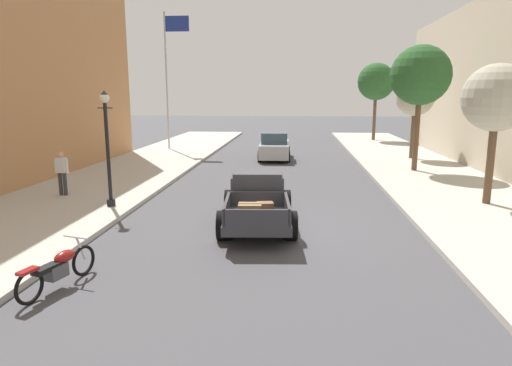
{
  "coord_description": "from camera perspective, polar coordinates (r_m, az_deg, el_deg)",
  "views": [
    {
      "loc": [
        0.93,
        -13.06,
        3.86
      ],
      "look_at": [
        -0.36,
        1.28,
        1.0
      ],
      "focal_mm": 31.25,
      "sensor_mm": 36.0,
      "label": 1
    }
  ],
  "objects": [
    {
      "name": "motorcycle_parked",
      "position": [
        9.94,
        -24.02,
        -9.9
      ],
      "size": [
        0.77,
        2.07,
        0.93
      ],
      "color": "black",
      "rests_on": "ground"
    },
    {
      "name": "sidewalk_right",
      "position": [
        15.0,
        29.97,
        -4.93
      ],
      "size": [
        5.5,
        64.0,
        0.15
      ],
      "primitive_type": "cube",
      "color": "#B7B2A8",
      "rests_on": "ground"
    },
    {
      "name": "street_tree_farthest",
      "position": [
        38.56,
        15.13,
        12.39
      ],
      "size": [
        3.01,
        3.01,
        6.27
      ],
      "color": "brown",
      "rests_on": "sidewalk_right"
    },
    {
      "name": "hotrod_truck_gunmetal",
      "position": [
        13.49,
        0.17,
        -2.07
      ],
      "size": [
        2.44,
        5.03,
        1.58
      ],
      "color": "#333338",
      "rests_on": "ground"
    },
    {
      "name": "street_tree_second",
      "position": [
        23.39,
        20.31,
        12.75
      ],
      "size": [
        2.87,
        2.87,
        6.07
      ],
      "color": "brown",
      "rests_on": "sidewalk_right"
    },
    {
      "name": "street_tree_nearest",
      "position": [
        17.09,
        28.45,
        9.46
      ],
      "size": [
        2.26,
        2.26,
        4.74
      ],
      "color": "brown",
      "rests_on": "sidewalk_right"
    },
    {
      "name": "car_background_silver",
      "position": [
        27.13,
        2.39,
        4.67
      ],
      "size": [
        1.95,
        4.34,
        1.65
      ],
      "color": "#B7B7BC",
      "rests_on": "ground"
    },
    {
      "name": "flagpole",
      "position": [
        31.73,
        -11.03,
        14.48
      ],
      "size": [
        1.74,
        0.16,
        9.16
      ],
      "color": "#B2B2B7",
      "rests_on": "sidewalk_left"
    },
    {
      "name": "sidewalk_left",
      "position": [
        15.87,
        -26.15,
        -3.74
      ],
      "size": [
        5.5,
        64.0,
        0.15
      ],
      "primitive_type": "cube",
      "color": "#B7B2A8",
      "rests_on": "ground"
    },
    {
      "name": "pedestrian_sidewalk_left",
      "position": [
        18.08,
        -23.61,
        1.46
      ],
      "size": [
        0.53,
        0.22,
        1.65
      ],
      "color": "#333338",
      "rests_on": "sidewalk_left"
    },
    {
      "name": "street_tree_third",
      "position": [
        27.98,
        19.7,
        10.24
      ],
      "size": [
        2.2,
        2.2,
        4.68
      ],
      "color": "brown",
      "rests_on": "sidewalk_right"
    },
    {
      "name": "ground_plane",
      "position": [
        13.65,
        1.02,
        -5.19
      ],
      "size": [
        140.0,
        140.0,
        0.0
      ],
      "primitive_type": "plane",
      "color": "#47474C"
    },
    {
      "name": "street_lamp_near",
      "position": [
        15.56,
        -18.52,
        5.22
      ],
      "size": [
        0.5,
        0.32,
        3.85
      ],
      "color": "black",
      "rests_on": "sidewalk_left"
    }
  ]
}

